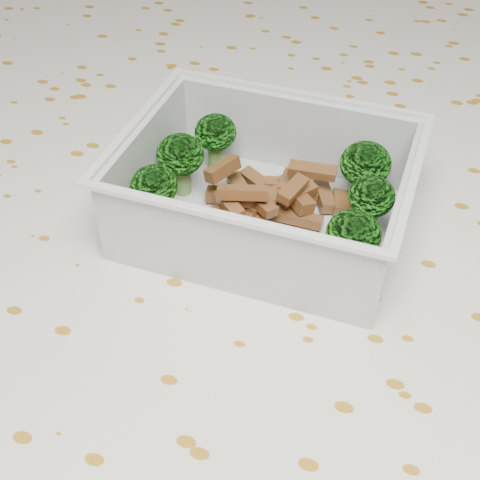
% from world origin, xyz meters
% --- Properties ---
extents(dining_table, '(1.40, 0.90, 0.75)m').
position_xyz_m(dining_table, '(0.00, 0.00, 0.67)').
color(dining_table, brown).
rests_on(dining_table, ground).
extents(tablecloth, '(1.46, 0.96, 0.19)m').
position_xyz_m(tablecloth, '(0.00, 0.00, 0.72)').
color(tablecloth, silver).
rests_on(tablecloth, dining_table).
extents(lunch_container, '(0.18, 0.14, 0.06)m').
position_xyz_m(lunch_container, '(0.01, 0.03, 0.78)').
color(lunch_container, silver).
rests_on(lunch_container, tablecloth).
extents(broccoli_florets, '(0.15, 0.10, 0.04)m').
position_xyz_m(broccoli_florets, '(0.01, 0.04, 0.79)').
color(broccoli_florets, '#608C3F').
rests_on(broccoli_florets, lunch_container).
extents(meat_pile, '(0.09, 0.07, 0.03)m').
position_xyz_m(meat_pile, '(0.00, 0.05, 0.77)').
color(meat_pile, brown).
rests_on(meat_pile, lunch_container).
extents(sausage, '(0.15, 0.03, 0.02)m').
position_xyz_m(sausage, '(0.01, -0.00, 0.77)').
color(sausage, '#BF5713').
rests_on(sausage, lunch_container).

